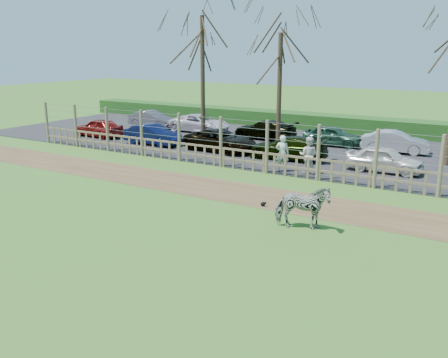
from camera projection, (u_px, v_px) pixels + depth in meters
The scene contains 21 objects.
ground at pixel (160, 223), 16.73m from camera, with size 120.00×120.00×0.00m, color #538B30.
dirt_strip at pixel (228, 191), 20.45m from camera, with size 34.00×2.80×0.01m, color brown.
asphalt at pixel (317, 149), 28.73m from camera, with size 44.00×13.00×0.04m, color #232326.
hedge at pixel (354, 125), 34.39m from camera, with size 46.00×2.00×1.10m, color #1E4716.
fence at pixel (267, 156), 23.15m from camera, with size 30.16×0.16×2.50m.
tree_left at pixel (202, 49), 28.89m from camera, with size 4.80×4.80×7.88m.
tree_mid at pixel (280, 63), 27.66m from camera, with size 4.80×4.80×6.83m.
zebra at pixel (302, 207), 15.99m from camera, with size 0.80×1.76×1.49m, color gray.
visitor_a at pixel (282, 153), 23.34m from camera, with size 0.63×0.41×1.72m, color silver.
visitor_b at pixel (308, 155), 22.92m from camera, with size 0.84×0.65×1.72m, color silver.
crow at pixel (263, 204), 18.47m from camera, with size 0.23×0.17×0.19m.
car_0 at pixel (99, 128), 32.55m from camera, with size 1.42×3.52×1.20m, color maroon.
car_1 at pixel (153, 135), 29.94m from camera, with size 1.27×3.64×1.20m, color #0C1443.
car_2 at pixel (220, 140), 28.08m from camera, with size 1.99×4.32×1.20m, color black.
car_3 at pixel (288, 148), 26.02m from camera, with size 1.68×4.13×1.20m, color black.
car_4 at pixel (384, 159), 23.34m from camera, with size 1.42×3.52×1.20m, color silver.
car_7 at pixel (152, 119), 36.38m from camera, with size 1.27×3.64×1.20m, color #5C5460.
car_8 at pixel (200, 123), 34.44m from camera, with size 1.99×4.32×1.20m, color silver.
car_9 at pixel (265, 130), 31.77m from camera, with size 1.68×4.13×1.20m, color black.
car_10 at pixel (333, 136), 29.58m from camera, with size 1.42×3.52×1.20m, color #224934.
car_11 at pixel (395, 142), 27.62m from camera, with size 1.27×3.64×1.20m, color #BCB6C2.
Camera 1 is at (10.00, -12.42, 5.70)m, focal length 40.00 mm.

